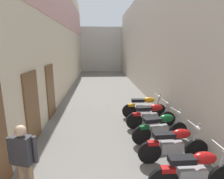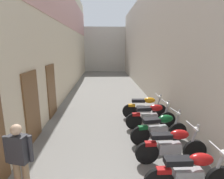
{
  "view_description": "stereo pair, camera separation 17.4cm",
  "coord_description": "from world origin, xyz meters",
  "px_view_note": "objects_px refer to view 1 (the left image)",
  "views": [
    {
      "loc": [
        -0.38,
        0.1,
        2.91
      ],
      "look_at": [
        0.12,
        6.87,
        1.33
      ],
      "focal_mm": 29.32,
      "sensor_mm": 36.0,
      "label": 1
    },
    {
      "loc": [
        -0.2,
        0.09,
        2.91
      ],
      "look_at": [
        0.12,
        6.87,
        1.33
      ],
      "focal_mm": 29.32,
      "sensor_mm": 36.0,
      "label": 2
    }
  ],
  "objects_px": {
    "motorcycle_third": "(195,171)",
    "motorcycle_sixth": "(151,115)",
    "pedestrian_mid_alley": "(24,159)",
    "motorcycle_fourth": "(174,144)",
    "motorcycle_fifth": "(161,127)",
    "motorcycle_seventh": "(145,106)"
  },
  "relations": [
    {
      "from": "motorcycle_third",
      "to": "motorcycle_sixth",
      "type": "xyz_separation_m",
      "value": [
        -0.0,
        3.09,
        0.0
      ]
    },
    {
      "from": "motorcycle_fifth",
      "to": "motorcycle_seventh",
      "type": "bearing_deg",
      "value": 90.0
    },
    {
      "from": "motorcycle_third",
      "to": "motorcycle_sixth",
      "type": "distance_m",
      "value": 3.09
    },
    {
      "from": "motorcycle_fourth",
      "to": "motorcycle_fifth",
      "type": "distance_m",
      "value": 1.01
    },
    {
      "from": "motorcycle_fourth",
      "to": "motorcycle_fifth",
      "type": "relative_size",
      "value": 1.01
    },
    {
      "from": "motorcycle_fourth",
      "to": "motorcycle_sixth",
      "type": "relative_size",
      "value": 1.0
    },
    {
      "from": "motorcycle_seventh",
      "to": "motorcycle_fourth",
      "type": "bearing_deg",
      "value": -90.0
    },
    {
      "from": "motorcycle_sixth",
      "to": "motorcycle_fourth",
      "type": "bearing_deg",
      "value": -90.0
    },
    {
      "from": "motorcycle_third",
      "to": "motorcycle_seventh",
      "type": "distance_m",
      "value": 4.07
    },
    {
      "from": "motorcycle_fourth",
      "to": "motorcycle_third",
      "type": "bearing_deg",
      "value": -90.0
    },
    {
      "from": "motorcycle_third",
      "to": "pedestrian_mid_alley",
      "type": "height_order",
      "value": "pedestrian_mid_alley"
    },
    {
      "from": "motorcycle_fourth",
      "to": "motorcycle_fifth",
      "type": "xyz_separation_m",
      "value": [
        -0.0,
        1.01,
        0.0
      ]
    },
    {
      "from": "motorcycle_seventh",
      "to": "pedestrian_mid_alley",
      "type": "height_order",
      "value": "pedestrian_mid_alley"
    },
    {
      "from": "motorcycle_fifth",
      "to": "motorcycle_fourth",
      "type": "bearing_deg",
      "value": -89.99
    },
    {
      "from": "pedestrian_mid_alley",
      "to": "motorcycle_sixth",
      "type": "bearing_deg",
      "value": 43.01
    },
    {
      "from": "motorcycle_fourth",
      "to": "motorcycle_sixth",
      "type": "bearing_deg",
      "value": 90.0
    },
    {
      "from": "motorcycle_fifth",
      "to": "motorcycle_sixth",
      "type": "height_order",
      "value": "same"
    },
    {
      "from": "motorcycle_fifth",
      "to": "motorcycle_sixth",
      "type": "relative_size",
      "value": 0.99
    },
    {
      "from": "motorcycle_seventh",
      "to": "pedestrian_mid_alley",
      "type": "bearing_deg",
      "value": -129.06
    },
    {
      "from": "motorcycle_sixth",
      "to": "motorcycle_third",
      "type": "bearing_deg",
      "value": -90.0
    },
    {
      "from": "pedestrian_mid_alley",
      "to": "motorcycle_seventh",
      "type": "bearing_deg",
      "value": 50.94
    },
    {
      "from": "motorcycle_fifth",
      "to": "motorcycle_seventh",
      "type": "height_order",
      "value": "same"
    }
  ]
}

